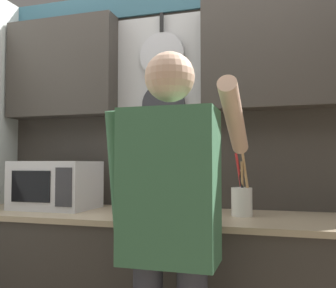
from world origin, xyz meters
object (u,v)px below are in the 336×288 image
object	(u,v)px
person	(170,219)
utensil_crock	(242,199)
microwave	(56,185)
knife_block	(171,194)

from	to	relation	value
person	utensil_crock	bearing A→B (deg)	69.28
microwave	person	world-z (taller)	person
microwave	utensil_crock	distance (m)	1.14
utensil_crock	person	bearing A→B (deg)	-110.72
knife_block	person	size ratio (longest dim) A/B	0.17
utensil_crock	person	xyz separation A→B (m)	(-0.22, -0.59, -0.03)
utensil_crock	person	size ratio (longest dim) A/B	0.22
microwave	knife_block	world-z (taller)	microwave
microwave	utensil_crock	world-z (taller)	utensil_crock
microwave	utensil_crock	size ratio (longest dim) A/B	1.32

